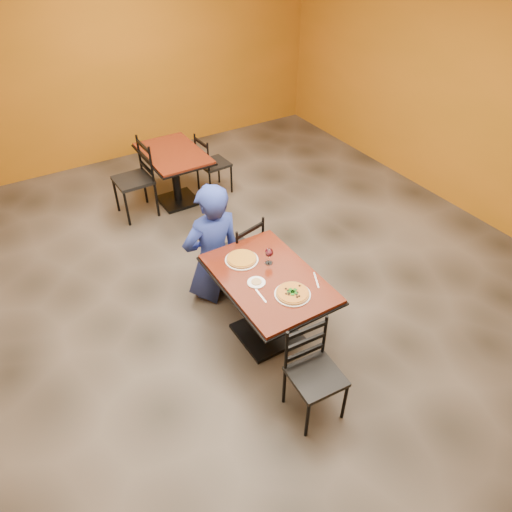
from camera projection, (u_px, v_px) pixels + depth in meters
floor at (242, 304)px, 4.96m from camera, size 7.00×8.00×0.01m
wall_back at (100, 61)px, 6.71m from camera, size 7.00×0.01×3.00m
wall_right at (500, 102)px, 5.46m from camera, size 0.01×8.00×3.00m
table_main at (268, 293)px, 4.28m from camera, size 0.83×1.23×0.75m
table_second at (174, 166)px, 6.23m from camera, size 0.75×1.10×0.75m
chair_main_near at (316, 377)px, 3.69m from camera, size 0.42×0.42×0.87m
chair_main_far at (239, 252)px, 4.94m from camera, size 0.48×0.48×0.88m
chair_second_left at (133, 181)px, 6.02m from camera, size 0.46×0.46×0.99m
chair_second_right at (214, 164)px, 6.54m from camera, size 0.41×0.41×0.85m
diner at (212, 242)px, 4.72m from camera, size 0.65×0.43×1.31m
plate_main at (293, 294)px, 3.97m from camera, size 0.31×0.31×0.01m
pizza_main at (293, 293)px, 3.96m from camera, size 0.28×0.28×0.02m
plate_far at (242, 260)px, 4.33m from camera, size 0.31×0.31×0.01m
pizza_far at (242, 259)px, 4.32m from camera, size 0.28×0.28×0.02m
side_plate at (256, 282)px, 4.09m from camera, size 0.16×0.16×0.01m
dip at (256, 282)px, 4.08m from camera, size 0.09×0.09×0.01m
wine_glass at (269, 255)px, 4.25m from camera, size 0.08×0.08×0.18m
fork at (261, 296)px, 3.96m from camera, size 0.03×0.19×0.00m
knife at (316, 280)px, 4.12m from camera, size 0.10×0.20×0.00m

